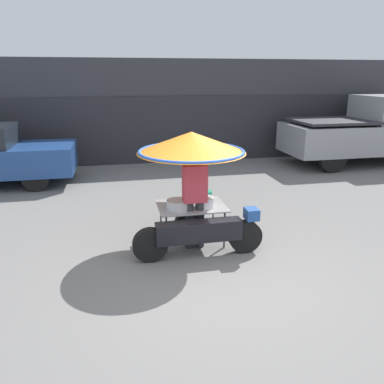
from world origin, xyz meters
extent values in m
plane|color=slate|center=(0.00, 0.00, 0.00)|extent=(36.00, 36.00, 0.00)
cube|color=#38383D|center=(0.00, 8.46, 1.62)|extent=(28.00, 2.00, 3.24)
cube|color=#28282D|center=(0.00, 7.43, 1.05)|extent=(23.80, 0.06, 2.11)
cylinder|color=black|center=(0.57, 0.67, 0.27)|extent=(0.54, 0.14, 0.54)
cylinder|color=black|center=(-0.96, 0.67, 0.27)|extent=(0.54, 0.14, 0.54)
cube|color=black|center=(-0.20, 0.67, 0.43)|extent=(1.35, 0.24, 0.32)
cube|color=#234C93|center=(0.66, 0.67, 0.65)|extent=(0.20, 0.24, 0.18)
cylinder|color=black|center=(-0.20, 1.49, 0.24)|extent=(0.48, 0.14, 0.48)
cylinder|color=#515156|center=(0.28, 0.88, 0.32)|extent=(0.03, 0.03, 0.64)
cylinder|color=#515156|center=(0.28, 1.60, 0.32)|extent=(0.03, 0.03, 0.64)
cylinder|color=#515156|center=(-0.68, 0.88, 0.32)|extent=(0.03, 0.03, 0.64)
cylinder|color=#515156|center=(-0.68, 1.60, 0.32)|extent=(0.03, 0.03, 0.64)
cube|color=#9E9EA3|center=(-0.20, 1.24, 0.65)|extent=(1.13, 0.84, 0.02)
cylinder|color=#B2B2B7|center=(-0.20, 1.24, 1.11)|extent=(0.03, 0.03, 0.90)
cone|color=orange|center=(-0.20, 1.24, 1.72)|extent=(1.76, 1.76, 0.33)
torus|color=blue|center=(-0.20, 1.24, 1.58)|extent=(1.72, 1.72, 0.05)
cylinder|color=#B7B7BC|center=(-0.45, 1.09, 0.73)|extent=(0.37, 0.37, 0.16)
cylinder|color=silver|center=(0.00, 1.12, 0.74)|extent=(0.31, 0.31, 0.17)
cylinder|color=#B7B7BC|center=(-0.25, 1.41, 0.70)|extent=(0.24, 0.24, 0.08)
cylinder|color=#1E936B|center=(0.11, 1.47, 0.74)|extent=(0.21, 0.21, 0.16)
cylinder|color=#2D2D33|center=(-0.28, 1.02, 0.40)|extent=(0.14, 0.14, 0.80)
cylinder|color=#2D2D33|center=(-0.10, 1.02, 0.40)|extent=(0.14, 0.14, 0.80)
cube|color=#C13847|center=(-0.19, 1.02, 1.10)|extent=(0.38, 0.22, 0.60)
sphere|color=#A87A5B|center=(-0.19, 1.02, 1.51)|extent=(0.22, 0.22, 0.22)
cylinder|color=black|center=(-3.34, 4.90, 0.32)|extent=(0.64, 0.20, 0.64)
cylinder|color=black|center=(-3.34, 6.38, 0.32)|extent=(0.64, 0.20, 0.64)
cylinder|color=black|center=(7.80, 6.76, 0.41)|extent=(0.82, 0.24, 0.82)
cylinder|color=black|center=(4.83, 5.11, 0.41)|extent=(0.82, 0.24, 0.82)
cylinder|color=black|center=(4.83, 6.76, 0.41)|extent=(0.82, 0.24, 0.82)
cube|color=#939399|center=(6.31, 5.93, 0.85)|extent=(4.96, 1.93, 0.89)
cube|color=#2D2D33|center=(5.32, 5.93, 1.40)|extent=(2.58, 1.86, 0.08)
camera|label=1|loc=(-1.40, -4.55, 2.75)|focal=35.00mm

